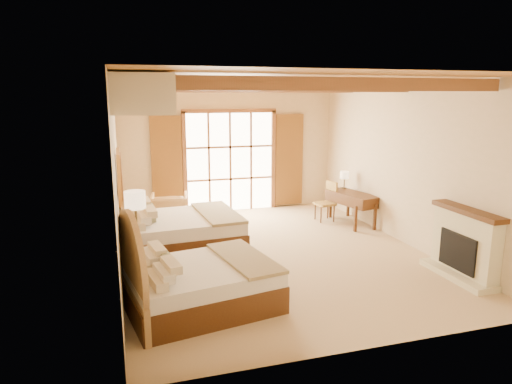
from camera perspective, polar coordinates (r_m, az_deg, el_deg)
name	(u,v)px	position (r m, az deg, el deg)	size (l,w,h in m)	color
floor	(273,253)	(8.75, 2.14, -7.59)	(7.00, 7.00, 0.00)	#CBB189
wall_back	(230,149)	(11.69, -3.32, 5.44)	(5.50, 5.50, 0.00)	beige
wall_left	(117,177)	(7.92, -16.98, 1.77)	(7.00, 7.00, 0.00)	beige
wall_right	(404,163)	(9.59, 18.01, 3.42)	(7.00, 7.00, 0.00)	beige
ceiling	(274,80)	(8.25, 2.32, 13.84)	(7.00, 7.00, 0.00)	#B37633
ceiling_beams	(274,87)	(8.25, 2.31, 13.01)	(5.39, 4.60, 0.18)	brown
french_doors	(230,163)	(11.68, -3.24, 3.70)	(3.95, 0.08, 2.60)	white
fireplace	(464,247)	(8.20, 24.54, -6.31)	(0.46, 1.40, 1.16)	beige
painting	(120,176)	(7.15, -16.68, 1.96)	(0.06, 0.95, 0.75)	gold
canopy_valance	(140,94)	(5.81, -14.30, 11.78)	(0.70, 1.40, 0.45)	beige
bed_near	(190,281)	(6.53, -8.20, -10.98)	(2.25, 1.84, 1.32)	#4C2F12
bed_far	(171,229)	(8.81, -10.63, -4.60)	(2.36, 1.85, 1.48)	#4C2F12
nightstand	(140,272)	(7.23, -14.27, -9.64)	(0.52, 0.52, 0.63)	#4C2F12
floor_lamp	(135,206)	(7.22, -14.85, -1.67)	(0.32, 0.32, 1.50)	#3B311C
armchair	(170,210)	(10.56, -10.76, -2.21)	(0.81, 0.83, 0.76)	tan
ottoman	(207,213)	(10.83, -6.17, -2.69)	(0.55, 0.55, 0.40)	tan
desk	(352,207)	(10.82, 11.88, -1.87)	(0.87, 1.44, 0.72)	#4C2F12
desk_chair	(325,209)	(10.96, 8.68, -2.07)	(0.48, 0.48, 0.94)	#AE8841
desk_lamp	(344,176)	(11.17, 11.00, 2.02)	(0.21, 0.21, 0.42)	#3B311C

